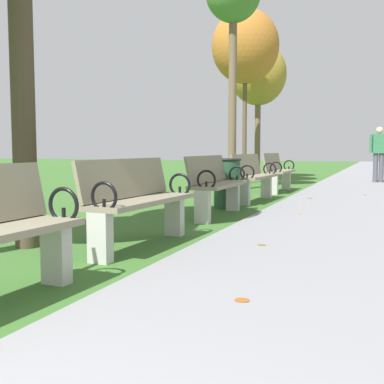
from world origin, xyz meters
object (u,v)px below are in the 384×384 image
at_px(park_bench_5, 253,176).
at_px(park_bench_4, 216,184).
at_px(park_bench_6, 278,171).
at_px(pedestrian_walking, 379,151).
at_px(tree_5, 258,75).
at_px(trash_bin, 227,183).
at_px(tree_4, 245,47).
at_px(park_bench_3, 138,200).

bearing_deg(park_bench_5, park_bench_4, -90.00).
xyz_separation_m(park_bench_6, pedestrian_walking, (2.13, 4.03, 0.44)).
xyz_separation_m(park_bench_4, tree_5, (-1.70, 9.29, 2.96)).
height_order(park_bench_5, park_bench_6, same).
relative_size(tree_5, pedestrian_walking, 2.78).
height_order(park_bench_6, trash_bin, park_bench_6).
xyz_separation_m(tree_4, trash_bin, (1.31, -5.78, -3.45)).
relative_size(park_bench_5, trash_bin, 1.92).
bearing_deg(tree_5, park_bench_5, -76.48).
bearing_deg(park_bench_5, tree_5, 103.52).
height_order(park_bench_6, tree_4, tree_4).
bearing_deg(park_bench_4, trash_bin, 98.28).
distance_m(pedestrian_walking, trash_bin, 7.85).
distance_m(park_bench_3, tree_4, 9.95).
bearing_deg(trash_bin, park_bench_3, -87.57).
bearing_deg(park_bench_6, tree_5, 109.48).
distance_m(tree_5, trash_bin, 8.95).
xyz_separation_m(park_bench_5, tree_5, (-1.70, 7.08, 2.96)).
bearing_deg(trash_bin, tree_4, 102.79).
distance_m(park_bench_5, pedestrian_walking, 6.67).
xyz_separation_m(park_bench_4, trash_bin, (-0.15, 1.01, -0.06)).
xyz_separation_m(park_bench_5, tree_4, (-1.46, 4.58, 3.38)).
height_order(park_bench_6, tree_5, tree_5).
xyz_separation_m(park_bench_5, park_bench_6, (-0.00, 2.27, 0.00)).
bearing_deg(park_bench_4, pedestrian_walking, 75.92).
distance_m(tree_4, pedestrian_walking, 4.95).
bearing_deg(park_bench_4, park_bench_3, -90.00).
relative_size(tree_4, tree_5, 1.10).
xyz_separation_m(tree_4, pedestrian_walking, (3.59, 1.72, -2.94)).
distance_m(park_bench_5, tree_4, 5.88).
bearing_deg(park_bench_3, park_bench_5, 90.00).
bearing_deg(park_bench_6, park_bench_3, -90.00).
xyz_separation_m(park_bench_3, tree_4, (-1.46, 9.24, 3.38)).
bearing_deg(park_bench_5, tree_4, 107.65).
bearing_deg(park_bench_5, trash_bin, -97.03).
relative_size(park_bench_6, tree_5, 0.36).
relative_size(park_bench_6, tree_4, 0.32).
xyz_separation_m(park_bench_3, park_bench_4, (-0.00, 2.45, 0.00)).
bearing_deg(pedestrian_walking, park_bench_3, -101.02).
bearing_deg(tree_4, park_bench_5, -72.35).
height_order(park_bench_3, tree_5, tree_5).
bearing_deg(trash_bin, park_bench_6, 87.57).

